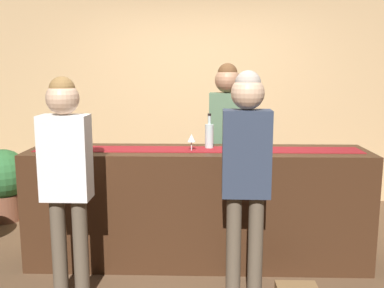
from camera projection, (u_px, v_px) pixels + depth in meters
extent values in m
plane|color=brown|center=(197.00, 260.00, 3.90)|extent=(10.00, 10.00, 0.00)
cube|color=tan|center=(200.00, 87.00, 5.52)|extent=(6.00, 0.12, 2.90)
cube|color=#3D2314|center=(197.00, 206.00, 3.81)|extent=(2.90, 0.60, 1.00)
cube|color=maroon|center=(198.00, 149.00, 3.73)|extent=(2.75, 0.28, 0.01)
cylinder|color=#B2C6C1|center=(209.00, 136.00, 3.77)|extent=(0.07, 0.07, 0.21)
cylinder|color=#B2C6C1|center=(209.00, 120.00, 3.75)|extent=(0.03, 0.03, 0.08)
cylinder|color=black|center=(209.00, 115.00, 3.74)|extent=(0.03, 0.03, 0.02)
cylinder|color=#194723|center=(49.00, 137.00, 3.73)|extent=(0.07, 0.07, 0.21)
cylinder|color=#194723|center=(48.00, 121.00, 3.70)|extent=(0.03, 0.03, 0.08)
cylinder|color=black|center=(48.00, 115.00, 3.69)|extent=(0.03, 0.03, 0.02)
cylinder|color=silver|center=(258.00, 152.00, 3.63)|extent=(0.06, 0.06, 0.00)
cylinder|color=silver|center=(258.00, 147.00, 3.63)|extent=(0.01, 0.01, 0.08)
cone|color=silver|center=(258.00, 139.00, 3.61)|extent=(0.07, 0.07, 0.06)
cylinder|color=silver|center=(192.00, 151.00, 3.67)|extent=(0.06, 0.06, 0.00)
cylinder|color=silver|center=(192.00, 146.00, 3.67)|extent=(0.01, 0.01, 0.08)
cone|color=silver|center=(192.00, 138.00, 3.65)|extent=(0.07, 0.07, 0.06)
cylinder|color=#26262B|center=(234.00, 198.00, 4.38)|extent=(0.11, 0.11, 0.81)
cylinder|color=#26262B|center=(218.00, 197.00, 4.40)|extent=(0.11, 0.11, 0.81)
cube|color=#4C6B4C|center=(227.00, 126.00, 4.27)|extent=(0.35, 0.22, 0.64)
sphere|color=#9E7051|center=(227.00, 80.00, 4.19)|extent=(0.24, 0.24, 0.24)
sphere|color=brown|center=(228.00, 73.00, 4.18)|extent=(0.19, 0.19, 0.19)
cylinder|color=brown|center=(234.00, 247.00, 3.22)|extent=(0.11, 0.11, 0.78)
cylinder|color=brown|center=(255.00, 247.00, 3.21)|extent=(0.11, 0.11, 0.78)
cube|color=#2D384C|center=(246.00, 153.00, 3.10)|extent=(0.34, 0.21, 0.62)
sphere|color=#DBAD89|center=(248.00, 93.00, 3.03)|extent=(0.23, 0.23, 0.23)
sphere|color=#AD9E8E|center=(248.00, 84.00, 3.02)|extent=(0.18, 0.18, 0.18)
cylinder|color=brown|center=(59.00, 249.00, 3.21)|extent=(0.11, 0.11, 0.76)
cylinder|color=brown|center=(81.00, 249.00, 3.20)|extent=(0.11, 0.11, 0.76)
cube|color=white|center=(66.00, 158.00, 3.09)|extent=(0.34, 0.20, 0.60)
sphere|color=#DBAD89|center=(63.00, 98.00, 3.02)|extent=(0.23, 0.23, 0.23)
sphere|color=olive|center=(62.00, 89.00, 3.01)|extent=(0.18, 0.18, 0.18)
cylinder|color=brown|center=(5.00, 207.00, 4.91)|extent=(0.34, 0.34, 0.30)
sphere|color=#2D6633|center=(3.00, 174.00, 4.85)|extent=(0.55, 0.55, 0.55)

